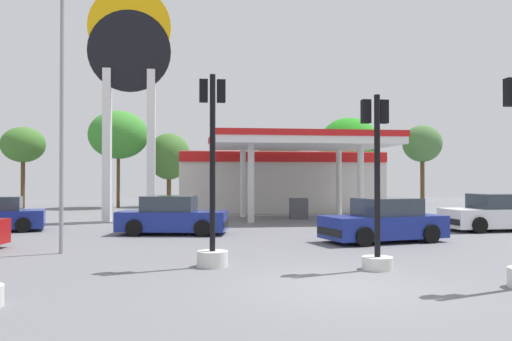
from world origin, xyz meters
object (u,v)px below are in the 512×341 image
Objects in this scene: car_4 at (172,217)px; car_0 at (384,222)px; traffic_signal_0 at (377,207)px; car_1 at (496,214)px; traffic_signal_2 at (212,206)px; tree_1 at (118,135)px; tree_0 at (23,145)px; tree_4 at (349,144)px; tree_5 at (422,144)px; corner_streetlamp at (60,97)px; tree_3 at (280,149)px; tree_2 at (169,157)px; station_pole_sign at (129,71)px.

car_0 is at bearing -25.01° from car_4.
car_1 is at bearing 44.95° from traffic_signal_0.
tree_1 is (-5.69, 26.11, 3.82)m from traffic_signal_2.
tree_1 is (6.58, 0.20, 0.81)m from tree_0.
tree_4 is 6.23m from tree_5.
tree_1 reaches higher than tree_5.
tree_0 is (-24.27, 18.72, 3.81)m from car_1.
car_0 is 0.59× the size of corner_streetlamp.
tree_3 is (18.45, -0.27, -0.18)m from tree_0.
car_0 is 24.37m from tree_2.
corner_streetlamp is (-16.24, -4.65, 3.81)m from car_1.
traffic_signal_2 is 27.00m from tree_1.
car_0 is 0.78× the size of tree_3.
tree_1 is 11.92m from tree_3.
tree_1 is (-4.48, 18.59, 4.63)m from car_4.
car_4 is 0.79× the size of tree_2.
tree_1 is 0.94× the size of corner_streetlamp.
station_pole_sign reaches higher than traffic_signal_0.
car_4 is at bearing -58.97° from tree_0.
car_4 is 6.97m from corner_streetlamp.
traffic_signal_0 is at bearing -135.05° from car_1.
car_1 is 0.99× the size of car_4.
traffic_signal_2 is at bearing -75.56° from station_pole_sign.
traffic_signal_0 is 0.75× the size of tree_2.
tree_1 is 1.28× the size of tree_2.
tree_0 reaches higher than car_4.
corner_streetlamp reaches higher than car_1.
tree_5 is (12.30, 23.36, 4.25)m from car_0.
tree_0 is at bearing 121.08° from traffic_signal_0.
tree_1 is at bearing 133.08° from car_1.
tree_4 is at bearing 3.86° from tree_1.
traffic_signal_0 is at bearing -112.81° from car_0.
tree_1 is at bearing 1.75° from tree_0.
tree_4 is at bearing 56.60° from corner_streetlamp.
car_1 is 0.57× the size of corner_streetlamp.
tree_0 is 0.83× the size of tree_4.
car_0 is 0.94× the size of traffic_signal_2.
tree_2 is (1.48, 13.13, -3.76)m from station_pole_sign.
station_pole_sign is 18.23m from car_1.
tree_4 reaches higher than car_4.
station_pole_sign is 25.94m from tree_5.
station_pole_sign is 2.14× the size of tree_2.
tree_4 is (14.16, 0.38, 1.06)m from tree_2.
traffic_signal_2 is 0.82× the size of tree_0.
tree_1 is 4.02m from tree_2.
car_0 is 0.64× the size of tree_4.
tree_4 is at bearing 15.82° from tree_3.
station_pole_sign is at bearing 110.44° from car_4.
tree_1 is (-9.58, 27.02, 3.82)m from traffic_signal_0.
tree_0 is 6.63m from tree_1.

